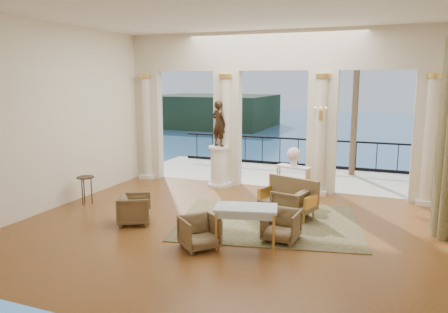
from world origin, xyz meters
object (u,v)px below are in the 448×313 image
at_px(pedestal, 219,167).
at_px(side_table, 85,181).
at_px(console_table, 293,171).
at_px(armchair_d, 134,208).
at_px(settee, 290,197).
at_px(armchair_c, 291,202).
at_px(statue, 219,124).
at_px(armchair_b, 281,224).
at_px(armchair_a, 199,231).
at_px(game_table, 246,211).

bearing_deg(pedestal, side_table, -129.31).
distance_m(console_table, side_table, 5.44).
height_order(armchair_d, settee, settee).
distance_m(armchair_c, console_table, 1.78).
xyz_separation_m(statue, console_table, (2.35, -0.45, -1.16)).
bearing_deg(settee, armchair_d, -130.42).
bearing_deg(armchair_b, armchair_c, 99.31).
xyz_separation_m(armchair_c, statue, (-2.69, 2.16, 1.51)).
bearing_deg(armchair_a, side_table, 109.33).
bearing_deg(armchair_b, side_table, 175.73).
distance_m(armchair_c, statue, 3.76).
height_order(settee, pedestal, pedestal).
relative_size(armchair_b, settee, 0.47).
relative_size(game_table, pedestal, 1.06).
xyz_separation_m(armchair_d, pedestal, (0.44, 3.86, 0.22)).
xyz_separation_m(statue, side_table, (-2.46, -3.00, -1.27)).
bearing_deg(settee, statue, 161.10).
distance_m(armchair_c, pedestal, 3.45).
xyz_separation_m(armchair_d, statue, (0.44, 3.86, 1.52)).
xyz_separation_m(armchair_c, game_table, (-0.38, -2.09, 0.35)).
bearing_deg(armchair_c, game_table, 4.48).
distance_m(armchair_b, game_table, 0.87).
bearing_deg(armchair_d, pedestal, -34.71).
bearing_deg(statue, pedestal, 136.75).
distance_m(armchair_d, game_table, 2.80).
xyz_separation_m(armchair_a, game_table, (0.80, 0.38, 0.38)).
bearing_deg(settee, armchair_a, -94.41).
bearing_deg(console_table, statue, -172.60).
height_order(game_table, statue, statue).
relative_size(armchair_a, armchair_d, 0.95).
bearing_deg(console_table, game_table, -72.46).
xyz_separation_m(armchair_d, side_table, (-2.02, 0.86, 0.25)).
bearing_deg(game_table, armchair_d, 157.75).
bearing_deg(armchair_c, statue, -114.04).
bearing_deg(armchair_d, statue, -34.71).
xyz_separation_m(settee, pedestal, (-2.63, 2.04, 0.14)).
distance_m(game_table, side_table, 4.93).
xyz_separation_m(armchair_c, console_table, (-0.34, 1.71, 0.35)).
distance_m(armchair_a, game_table, 0.96).
bearing_deg(game_table, statue, 104.44).
distance_m(armchair_c, armchair_d, 3.56).
height_order(armchair_b, game_table, game_table).
relative_size(armchair_c, statue, 0.55).
bearing_deg(side_table, statue, 50.69).
bearing_deg(console_table, settee, -61.87).
distance_m(settee, game_table, 2.26).
height_order(pedestal, side_table, pedestal).
xyz_separation_m(armchair_b, console_table, (-0.50, 3.24, 0.38)).
relative_size(settee, game_table, 1.13).
height_order(armchair_d, side_table, armchair_d).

